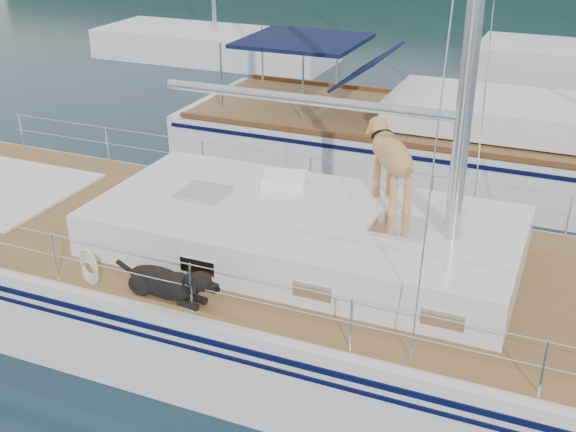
% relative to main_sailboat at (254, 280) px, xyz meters
% --- Properties ---
extents(ground, '(120.00, 120.00, 0.00)m').
position_rel_main_sailboat_xyz_m(ground, '(-0.10, -0.00, -0.68)').
color(ground, black).
rests_on(ground, ground).
extents(main_sailboat, '(12.00, 3.88, 14.01)m').
position_rel_main_sailboat_xyz_m(main_sailboat, '(0.00, 0.00, 0.00)').
color(main_sailboat, silver).
rests_on(main_sailboat, ground).
extents(neighbor_sailboat, '(11.00, 3.50, 13.30)m').
position_rel_main_sailboat_xyz_m(neighbor_sailboat, '(1.41, 6.41, -0.05)').
color(neighbor_sailboat, silver).
rests_on(neighbor_sailboat, ground).
extents(bg_boat_west, '(8.00, 3.00, 11.65)m').
position_rel_main_sailboat_xyz_m(bg_boat_west, '(-8.10, 14.00, -0.23)').
color(bg_boat_west, silver).
rests_on(bg_boat_west, ground).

